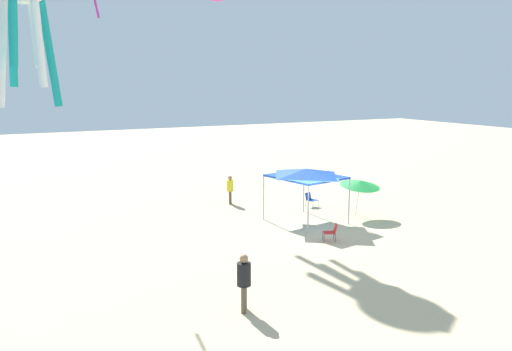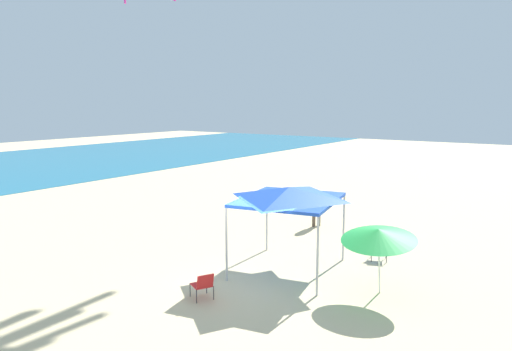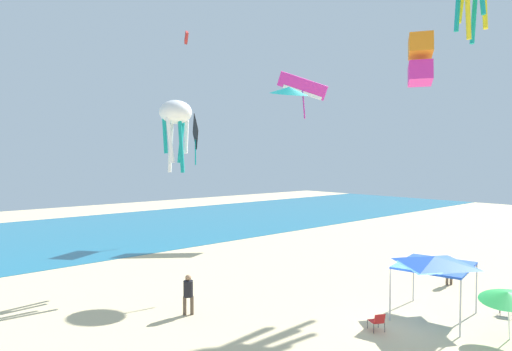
% 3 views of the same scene
% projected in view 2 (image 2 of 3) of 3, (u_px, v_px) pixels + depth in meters
% --- Properties ---
extents(ground, '(120.00, 120.00, 0.10)m').
position_uv_depth(ground, '(256.00, 284.00, 14.59)').
color(ground, beige).
extents(canopy_tent, '(3.99, 3.63, 2.85)m').
position_uv_depth(canopy_tent, '(289.00, 194.00, 15.31)').
color(canopy_tent, '#B7B7BC').
rests_on(canopy_tent, ground).
extents(beach_umbrella, '(2.19, 2.16, 2.19)m').
position_uv_depth(beach_umbrella, '(379.00, 235.00, 13.28)').
color(beach_umbrella, silver).
rests_on(beach_umbrella, ground).
extents(folding_chair_right_of_tent, '(0.75, 0.79, 0.82)m').
position_uv_depth(folding_chair_right_of_tent, '(203.00, 284.00, 13.24)').
color(folding_chair_right_of_tent, black).
rests_on(folding_chair_right_of_tent, ground).
extents(folding_chair_near_cooler, '(0.77, 0.70, 0.82)m').
position_uv_depth(folding_chair_near_cooler, '(379.00, 246.00, 16.73)').
color(folding_chair_near_cooler, black).
rests_on(folding_chair_near_cooler, ground).
extents(person_beachcomber, '(0.44, 0.41, 1.73)m').
position_uv_depth(person_beachcomber, '(317.00, 205.00, 21.14)').
color(person_beachcomber, brown).
rests_on(person_beachcomber, ground).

